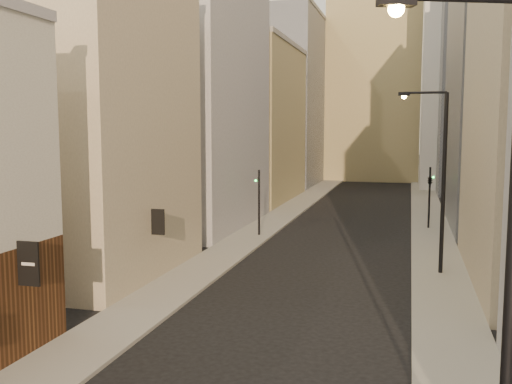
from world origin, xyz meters
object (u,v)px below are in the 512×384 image
at_px(clock_tower, 375,68).
at_px(streetlamp_near, 499,253).
at_px(white_tower, 455,47).
at_px(traffic_light_left, 259,192).
at_px(streetlamp_mid, 439,171).
at_px(traffic_light_right, 430,183).

height_order(clock_tower, streetlamp_near, clock_tower).
height_order(white_tower, streetlamp_near, white_tower).
xyz_separation_m(clock_tower, traffic_light_left, (-4.98, -53.33, -14.28)).
height_order(streetlamp_near, streetlamp_mid, streetlamp_near).
height_order(clock_tower, traffic_light_left, clock_tower).
relative_size(traffic_light_left, traffic_light_right, 1.00).
xyz_separation_m(clock_tower, streetlamp_near, (7.30, -83.15, -11.78)).
bearing_deg(traffic_light_right, streetlamp_near, 88.80).
height_order(streetlamp_near, traffic_light_right, streetlamp_near).
xyz_separation_m(streetlamp_mid, traffic_light_right, (0.04, 14.68, -1.99)).
distance_m(white_tower, streetlamp_near, 70.41).
bearing_deg(clock_tower, streetlamp_mid, -83.26).
bearing_deg(streetlamp_mid, clock_tower, 95.66).
distance_m(streetlamp_mid, traffic_light_right, 14.82).
relative_size(white_tower, traffic_light_right, 8.30).
bearing_deg(streetlamp_near, white_tower, 64.75).
distance_m(clock_tower, traffic_light_right, 49.43).
bearing_deg(traffic_light_right, streetlamp_mid, 88.67).
height_order(clock_tower, white_tower, clock_tower).
distance_m(streetlamp_mid, traffic_light_left, 14.94).
xyz_separation_m(clock_tower, traffic_light_right, (7.32, -46.86, -13.91)).
bearing_deg(traffic_light_left, white_tower, -89.29).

